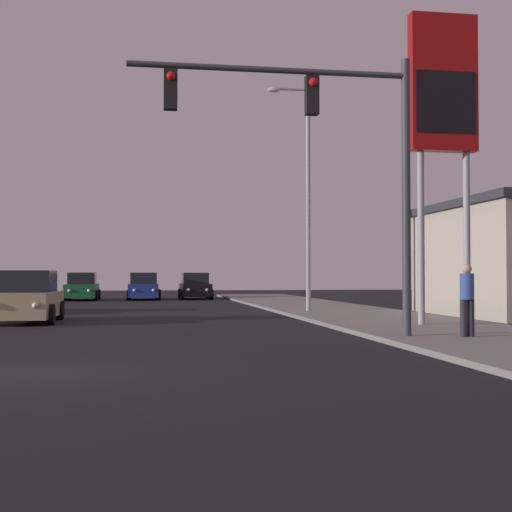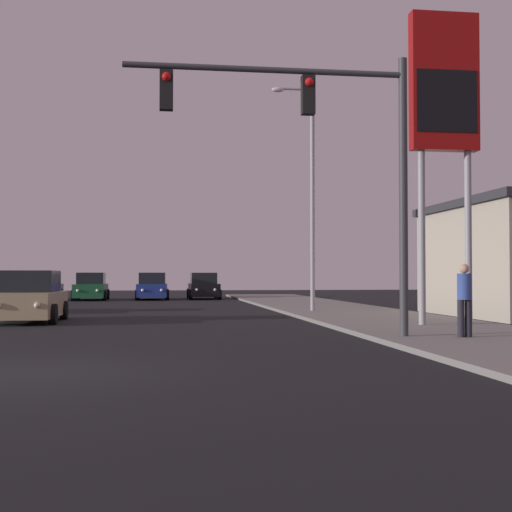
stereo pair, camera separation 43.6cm
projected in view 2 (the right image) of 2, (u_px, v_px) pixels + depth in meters
The scene contains 11 objects.
ground_plane at pixel (24, 372), 11.21m from camera, with size 120.00×120.00×0.00m, color black.
sidewalk_right at pixel (395, 322), 22.42m from camera, with size 5.00×60.00×0.12m.
car_tan at pixel (31, 299), 23.26m from camera, with size 2.04×4.32×1.68m.
car_green at pixel (91, 288), 43.52m from camera, with size 2.04×4.31×1.68m.
car_grey at pixel (43, 288), 43.66m from camera, with size 2.04×4.34×1.68m.
car_blue at pixel (152, 287), 44.37m from camera, with size 2.04×4.33×1.68m.
car_black at pixel (204, 287), 45.54m from camera, with size 2.04×4.31×1.68m.
traffic_light_mast at pixel (327, 138), 16.39m from camera, with size 6.57×0.36×6.50m.
street_lamp at pixel (309, 185), 28.42m from camera, with size 1.74×0.24×9.00m.
gas_station_sign at pixel (444, 99), 20.56m from camera, with size 2.00×0.42×9.00m.
pedestrian_on_sidewalk at pixel (464, 297), 16.24m from camera, with size 0.34×0.32×1.67m.
Camera 2 is at (2.08, -11.65, 1.53)m, focal length 50.00 mm.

